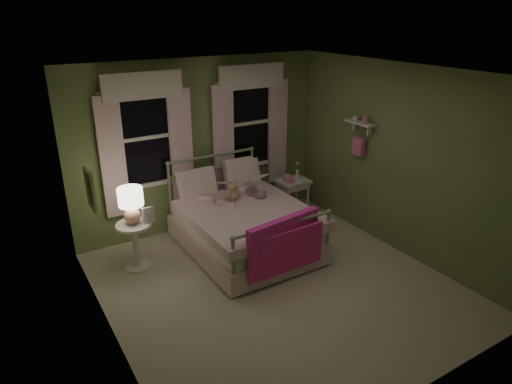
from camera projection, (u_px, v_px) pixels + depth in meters
room_shell at (278, 189)px, 5.26m from camera, size 4.20×4.20×4.20m
bed at (244, 225)px, 6.48m from camera, size 1.58×2.03×1.18m
pink_throw at (285, 239)px, 5.59m from camera, size 1.10×0.25×0.71m
child_left at (211, 180)px, 6.46m from camera, size 0.36×0.31×0.83m
child_right at (245, 174)px, 6.74m from camera, size 0.43×0.37×0.77m
book_left at (219, 186)px, 6.27m from camera, size 0.22×0.15×0.26m
book_right at (254, 182)px, 6.55m from camera, size 0.22×0.17×0.26m
teddy_bear at (234, 192)px, 6.54m from camera, size 0.23×0.19×0.31m
nightstand_left at (135, 240)px, 5.98m from camera, size 0.46×0.46×0.65m
table_lamp at (131, 202)px, 5.77m from camera, size 0.32×0.32×0.48m
book_nightstand at (143, 224)px, 5.87m from camera, size 0.18×0.23×0.02m
nightstand_right at (293, 186)px, 7.42m from camera, size 0.50×0.40×0.64m
pink_toy at (288, 178)px, 7.31m from camera, size 0.14×0.20×0.14m
bud_vase at (297, 170)px, 7.43m from camera, size 0.06×0.06×0.28m
window_left at (146, 133)px, 6.33m from camera, size 1.34×0.13×1.96m
window_right at (251, 119)px, 7.15m from camera, size 1.34×0.13×1.96m
wall_shelf at (359, 135)px, 6.65m from camera, size 0.15×0.50×0.60m
framed_picture at (90, 189)px, 4.71m from camera, size 0.03×0.32×0.42m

